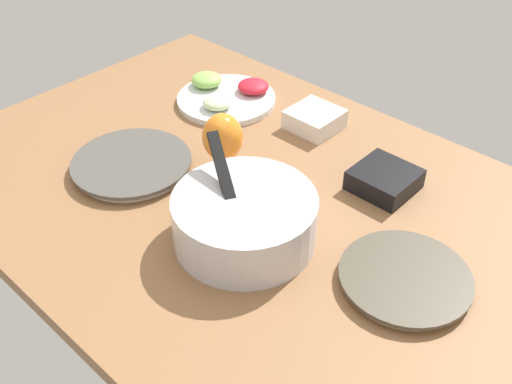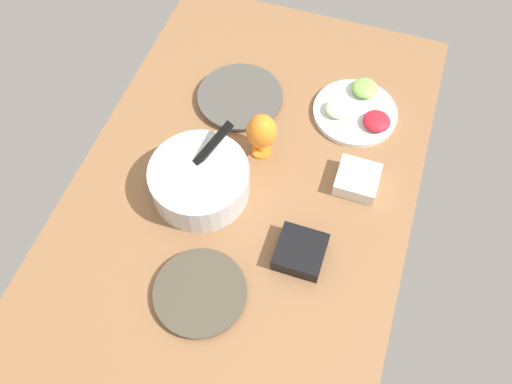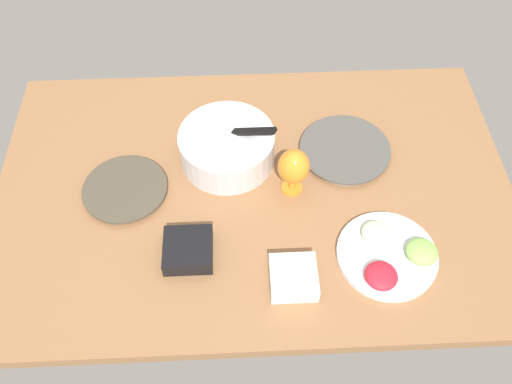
{
  "view_description": "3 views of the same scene",
  "coord_description": "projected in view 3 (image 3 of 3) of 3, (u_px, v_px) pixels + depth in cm",
  "views": [
    {
      "loc": [
        -73.22,
        78.6,
        85.87
      ],
      "look_at": [
        -1.99,
        2.18,
        3.77
      ],
      "focal_mm": 41.74,
      "sensor_mm": 36.0,
      "label": 1
    },
    {
      "loc": [
        -81.27,
        -30.1,
        139.21
      ],
      "look_at": [
        -5.56,
        -4.92,
        3.77
      ],
      "focal_mm": 36.67,
      "sensor_mm": 36.0,
      "label": 2
    },
    {
      "loc": [
        -4.04,
        -99.93,
        133.35
      ],
      "look_at": [
        0.34,
        -4.61,
        3.77
      ],
      "focal_mm": 37.76,
      "sensor_mm": 36.0,
      "label": 3
    }
  ],
  "objects": [
    {
      "name": "ground_plane",
      "position": [
        254.0,
        191.0,
        1.68
      ],
      "size": [
        160.0,
        104.0,
        4.0
      ],
      "primitive_type": "cube",
      "color": "#8C603D"
    },
    {
      "name": "fruit_platter",
      "position": [
        390.0,
        255.0,
        1.5
      ],
      "size": [
        28.38,
        28.38,
        5.51
      ],
      "color": "silver",
      "rests_on": "ground_plane"
    },
    {
      "name": "dinner_plate_right",
      "position": [
        345.0,
        150.0,
        1.74
      ],
      "size": [
        29.32,
        29.32,
        2.55
      ],
      "color": "silver",
      "rests_on": "ground_plane"
    },
    {
      "name": "square_bowl_white",
      "position": [
        293.0,
        277.0,
        1.45
      ],
      "size": [
        12.76,
        12.76,
        5.1
      ],
      "color": "white",
      "rests_on": "ground_plane"
    },
    {
      "name": "square_bowl_black",
      "position": [
        188.0,
        249.0,
        1.5
      ],
      "size": [
        13.67,
        13.67,
        4.93
      ],
      "color": "black",
      "rests_on": "ground_plane"
    },
    {
      "name": "hurricane_glass_orange",
      "position": [
        294.0,
        168.0,
        1.58
      ],
      "size": [
        9.57,
        9.57,
        16.68
      ],
      "color": "orange",
      "rests_on": "ground_plane"
    },
    {
      "name": "mixing_bowl",
      "position": [
        227.0,
        146.0,
        1.69
      ],
      "size": [
        30.35,
        30.07,
        18.5
      ],
      "color": "silver",
      "rests_on": "ground_plane"
    },
    {
      "name": "dinner_plate_left",
      "position": [
        125.0,
        188.0,
        1.65
      ],
      "size": [
        25.94,
        25.94,
        2.28
      ],
      "color": "beige",
      "rests_on": "ground_plane"
    }
  ]
}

